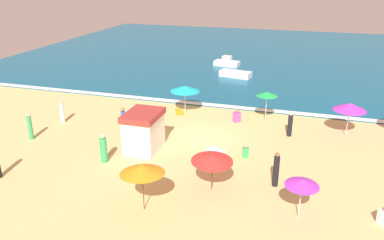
{
  "coord_description": "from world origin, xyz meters",
  "views": [
    {
      "loc": [
        6.29,
        -22.91,
        10.53
      ],
      "look_at": [
        -0.91,
        0.85,
        0.8
      ],
      "focal_mm": 36.29,
      "sensor_mm": 36.0,
      "label": 1
    }
  ],
  "objects_px": {
    "beach_umbrella_5": "(267,94)",
    "beachgoer_0": "(276,170)",
    "beachgoer_6": "(123,119)",
    "beach_umbrella_0": "(142,169)",
    "beachgoer_8": "(30,126)",
    "small_boat_1": "(235,74)",
    "lifeguard_cabana": "(144,131)",
    "beach_umbrella_6": "(350,107)",
    "small_boat_0": "(227,62)",
    "beach_umbrella_4": "(212,158)",
    "beachgoer_9": "(290,124)",
    "beachgoer_1": "(384,216)",
    "beachgoer_3": "(237,116)",
    "beachgoer_4": "(62,112)",
    "beachgoer_7": "(246,151)",
    "beach_umbrella_1": "(185,89)",
    "beach_umbrella_2": "(302,183)",
    "beachgoer_2": "(104,149)"
  },
  "relations": [
    {
      "from": "beachgoer_4",
      "to": "small_boat_1",
      "type": "relative_size",
      "value": 0.49
    },
    {
      "from": "beachgoer_8",
      "to": "beachgoer_9",
      "type": "xyz_separation_m",
      "value": [
        16.25,
        5.49,
        -0.08
      ]
    },
    {
      "from": "beachgoer_4",
      "to": "beachgoer_7",
      "type": "xyz_separation_m",
      "value": [
        13.71,
        -1.64,
        -0.44
      ]
    },
    {
      "from": "lifeguard_cabana",
      "to": "beachgoer_7",
      "type": "height_order",
      "value": "lifeguard_cabana"
    },
    {
      "from": "beach_umbrella_6",
      "to": "small_boat_0",
      "type": "distance_m",
      "value": 20.8
    },
    {
      "from": "beach_umbrella_6",
      "to": "beachgoer_4",
      "type": "xyz_separation_m",
      "value": [
        -19.66,
        -3.46,
        -1.27
      ]
    },
    {
      "from": "beach_umbrella_5",
      "to": "beachgoer_6",
      "type": "distance_m",
      "value": 10.36
    },
    {
      "from": "beachgoer_0",
      "to": "beach_umbrella_5",
      "type": "bearing_deg",
      "value": 100.02
    },
    {
      "from": "beach_umbrella_5",
      "to": "beachgoer_0",
      "type": "xyz_separation_m",
      "value": [
        1.59,
        -8.97,
        -1.21
      ]
    },
    {
      "from": "beach_umbrella_5",
      "to": "beachgoer_9",
      "type": "distance_m",
      "value": 3.14
    },
    {
      "from": "beach_umbrella_1",
      "to": "beach_umbrella_2",
      "type": "relative_size",
      "value": 1.6
    },
    {
      "from": "beachgoer_6",
      "to": "lifeguard_cabana",
      "type": "bearing_deg",
      "value": -43.63
    },
    {
      "from": "beachgoer_0",
      "to": "beachgoer_2",
      "type": "distance_m",
      "value": 9.78
    },
    {
      "from": "beachgoer_8",
      "to": "lifeguard_cabana",
      "type": "bearing_deg",
      "value": 5.33
    },
    {
      "from": "beach_umbrella_6",
      "to": "beachgoer_7",
      "type": "height_order",
      "value": "beach_umbrella_6"
    },
    {
      "from": "beach_umbrella_0",
      "to": "beach_umbrella_2",
      "type": "height_order",
      "value": "beach_umbrella_0"
    },
    {
      "from": "lifeguard_cabana",
      "to": "beachgoer_6",
      "type": "xyz_separation_m",
      "value": [
        -2.65,
        2.52,
        -0.47
      ]
    },
    {
      "from": "beach_umbrella_4",
      "to": "beachgoer_9",
      "type": "xyz_separation_m",
      "value": [
        3.35,
        8.05,
        -0.92
      ]
    },
    {
      "from": "beachgoer_6",
      "to": "beach_umbrella_0",
      "type": "bearing_deg",
      "value": -58.48
    },
    {
      "from": "beachgoer_1",
      "to": "beach_umbrella_1",
      "type": "bearing_deg",
      "value": 139.36
    },
    {
      "from": "beach_umbrella_0",
      "to": "beachgoer_2",
      "type": "relative_size",
      "value": 1.62
    },
    {
      "from": "beachgoer_9",
      "to": "beach_umbrella_1",
      "type": "bearing_deg",
      "value": 164.81
    },
    {
      "from": "lifeguard_cabana",
      "to": "small_boat_1",
      "type": "distance_m",
      "value": 18.56
    },
    {
      "from": "beachgoer_0",
      "to": "beachgoer_4",
      "type": "relative_size",
      "value": 1.15
    },
    {
      "from": "beach_umbrella_0",
      "to": "beachgoer_1",
      "type": "bearing_deg",
      "value": 11.0
    },
    {
      "from": "beachgoer_1",
      "to": "small_boat_0",
      "type": "height_order",
      "value": "small_boat_0"
    },
    {
      "from": "small_boat_1",
      "to": "lifeguard_cabana",
      "type": "bearing_deg",
      "value": -96.79
    },
    {
      "from": "beach_umbrella_0",
      "to": "small_boat_1",
      "type": "height_order",
      "value": "beach_umbrella_0"
    },
    {
      "from": "beach_umbrella_1",
      "to": "beachgoer_7",
      "type": "height_order",
      "value": "beach_umbrella_1"
    },
    {
      "from": "beachgoer_1",
      "to": "small_boat_1",
      "type": "relative_size",
      "value": 0.26
    },
    {
      "from": "beach_umbrella_5",
      "to": "beachgoer_6",
      "type": "bearing_deg",
      "value": -154.58
    },
    {
      "from": "lifeguard_cabana",
      "to": "beachgoer_0",
      "type": "relative_size",
      "value": 1.4
    },
    {
      "from": "beach_umbrella_1",
      "to": "beachgoer_0",
      "type": "bearing_deg",
      "value": -49.11
    },
    {
      "from": "beachgoer_1",
      "to": "beachgoer_3",
      "type": "relative_size",
      "value": 0.9
    },
    {
      "from": "beachgoer_8",
      "to": "small_boat_1",
      "type": "bearing_deg",
      "value": 62.53
    },
    {
      "from": "small_boat_1",
      "to": "beachgoer_6",
      "type": "bearing_deg",
      "value": -106.94
    },
    {
      "from": "beach_umbrella_6",
      "to": "beachgoer_4",
      "type": "relative_size",
      "value": 1.81
    },
    {
      "from": "beachgoer_1",
      "to": "small_boat_0",
      "type": "xyz_separation_m",
      "value": [
        -12.78,
        26.87,
        0.11
      ]
    },
    {
      "from": "beach_umbrella_2",
      "to": "small_boat_0",
      "type": "height_order",
      "value": "beach_umbrella_2"
    },
    {
      "from": "beachgoer_7",
      "to": "small_boat_0",
      "type": "height_order",
      "value": "small_boat_0"
    },
    {
      "from": "beachgoer_1",
      "to": "beachgoer_3",
      "type": "distance_m",
      "value": 13.29
    },
    {
      "from": "lifeguard_cabana",
      "to": "beach_umbrella_2",
      "type": "distance_m",
      "value": 10.54
    },
    {
      "from": "beach_umbrella_4",
      "to": "beach_umbrella_5",
      "type": "height_order",
      "value": "beach_umbrella_5"
    },
    {
      "from": "beach_umbrella_0",
      "to": "beachgoer_2",
      "type": "xyz_separation_m",
      "value": [
        -4.13,
        3.77,
        -1.3
      ]
    },
    {
      "from": "beachgoer_0",
      "to": "beachgoer_8",
      "type": "relative_size",
      "value": 1.03
    },
    {
      "from": "beachgoer_8",
      "to": "small_boat_0",
      "type": "relative_size",
      "value": 0.62
    },
    {
      "from": "beachgoer_7",
      "to": "beachgoer_0",
      "type": "bearing_deg",
      "value": -54.7
    },
    {
      "from": "beach_umbrella_2",
      "to": "beachgoer_2",
      "type": "distance_m",
      "value": 11.35
    },
    {
      "from": "beachgoer_7",
      "to": "small_boat_1",
      "type": "bearing_deg",
      "value": 102.82
    },
    {
      "from": "beach_umbrella_6",
      "to": "small_boat_0",
      "type": "xyz_separation_m",
      "value": [
        -11.82,
        17.04,
        -1.58
      ]
    }
  ]
}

